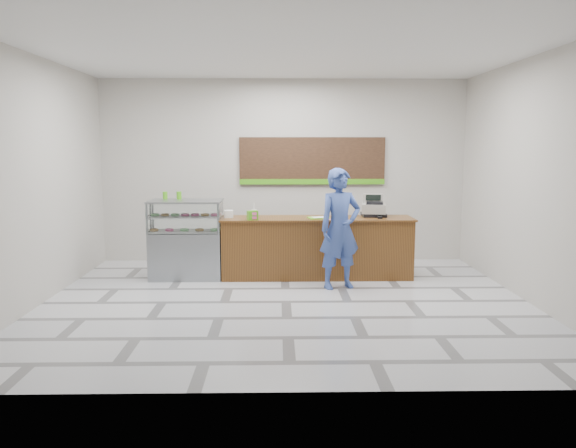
{
  "coord_description": "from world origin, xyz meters",
  "views": [
    {
      "loc": [
        -0.12,
        -7.88,
        2.25
      ],
      "look_at": [
        0.04,
        0.9,
        1.01
      ],
      "focal_mm": 35.0,
      "sensor_mm": 36.0,
      "label": 1
    }
  ],
  "objects_px": {
    "display_case": "(186,239)",
    "cash_register": "(374,208)",
    "sales_counter": "(317,247)",
    "customer": "(340,229)",
    "serving_tray": "(319,218)"
  },
  "relations": [
    {
      "from": "sales_counter",
      "to": "cash_register",
      "type": "distance_m",
      "value": 1.2
    },
    {
      "from": "sales_counter",
      "to": "display_case",
      "type": "height_order",
      "value": "display_case"
    },
    {
      "from": "sales_counter",
      "to": "cash_register",
      "type": "bearing_deg",
      "value": 8.81
    },
    {
      "from": "cash_register",
      "to": "serving_tray",
      "type": "bearing_deg",
      "value": -155.65
    },
    {
      "from": "cash_register",
      "to": "sales_counter",
      "type": "bearing_deg",
      "value": -161.55
    },
    {
      "from": "sales_counter",
      "to": "customer",
      "type": "bearing_deg",
      "value": -67.08
    },
    {
      "from": "customer",
      "to": "display_case",
      "type": "bearing_deg",
      "value": 144.53
    },
    {
      "from": "cash_register",
      "to": "customer",
      "type": "bearing_deg",
      "value": -117.79
    },
    {
      "from": "display_case",
      "to": "serving_tray",
      "type": "relative_size",
      "value": 3.41
    },
    {
      "from": "customer",
      "to": "cash_register",
      "type": "bearing_deg",
      "value": 33.25
    },
    {
      "from": "display_case",
      "to": "sales_counter",
      "type": "bearing_deg",
      "value": 0.0
    },
    {
      "from": "display_case",
      "to": "cash_register",
      "type": "bearing_deg",
      "value": 2.74
    },
    {
      "from": "display_case",
      "to": "cash_register",
      "type": "xyz_separation_m",
      "value": [
        3.21,
        0.15,
        0.5
      ]
    },
    {
      "from": "sales_counter",
      "to": "cash_register",
      "type": "relative_size",
      "value": 6.79
    },
    {
      "from": "cash_register",
      "to": "customer",
      "type": "xyz_separation_m",
      "value": [
        -0.68,
        -0.89,
        -0.22
      ]
    }
  ]
}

